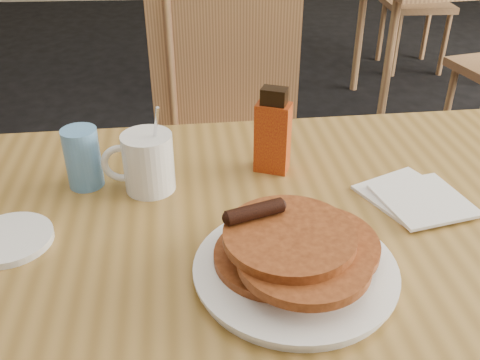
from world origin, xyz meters
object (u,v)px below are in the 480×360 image
blue_tumbler (83,158)px  syrup_bottle (273,133)px  pancake_plate (295,259)px  chair_main_far (227,124)px  main_table (263,253)px  coffee_mug (147,162)px

blue_tumbler → syrup_bottle: bearing=5.3°
pancake_plate → syrup_bottle: 0.32m
chair_main_far → blue_tumbler: 0.68m
chair_main_far → syrup_bottle: 0.59m
main_table → pancake_plate: pancake_plate is taller
main_table → pancake_plate: 0.13m
syrup_bottle → main_table: bearing=-79.3°
main_table → syrup_bottle: (0.04, 0.21, 0.12)m
chair_main_far → pancake_plate: bearing=-79.4°
chair_main_far → blue_tumbler: size_ratio=8.66×
coffee_mug → blue_tumbler: bearing=167.4°
coffee_mug → blue_tumbler: 0.12m
main_table → blue_tumbler: bearing=150.7°
main_table → chair_main_far: bearing=92.0°
pancake_plate → coffee_mug: coffee_mug is taller
main_table → chair_main_far: (-0.03, 0.75, -0.11)m
pancake_plate → syrup_bottle: syrup_bottle is taller
chair_main_far → syrup_bottle: (0.07, -0.54, 0.23)m
pancake_plate → coffee_mug: 0.35m
blue_tumbler → main_table: bearing=-29.3°
coffee_mug → blue_tumbler: size_ratio=1.51×
chair_main_far → blue_tumbler: bearing=-110.6°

